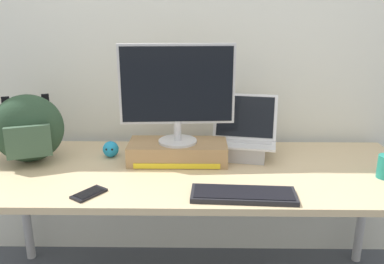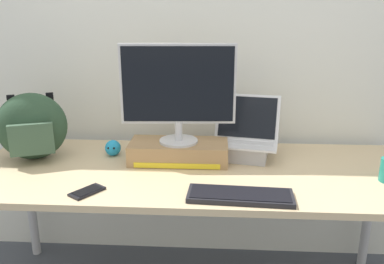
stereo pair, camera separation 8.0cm
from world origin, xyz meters
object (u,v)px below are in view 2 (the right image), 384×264
object	(u,v)px
toner_box_yellow	(179,152)
messenger_backpack	(32,127)
plush_toy	(113,148)
external_keyboard	(240,195)
cell_phone	(87,191)
open_laptop	(245,144)
desktop_monitor	(178,91)

from	to	relation	value
toner_box_yellow	messenger_backpack	distance (m)	0.73
toner_box_yellow	plush_toy	xyz separation A→B (m)	(-0.34, 0.06, -0.01)
external_keyboard	messenger_backpack	world-z (taller)	messenger_backpack
messenger_backpack	cell_phone	xyz separation A→B (m)	(0.38, -0.37, -0.16)
external_keyboard	plush_toy	xyz separation A→B (m)	(-0.62, 0.45, 0.03)
open_laptop	toner_box_yellow	bearing A→B (deg)	-156.70
open_laptop	messenger_backpack	distance (m)	1.05
plush_toy	desktop_monitor	bearing A→B (deg)	-9.79
cell_phone	desktop_monitor	bearing A→B (deg)	83.53
plush_toy	open_laptop	bearing A→B (deg)	1.42
cell_phone	plush_toy	size ratio (longest dim) A/B	1.94
toner_box_yellow	external_keyboard	world-z (taller)	toner_box_yellow
desktop_monitor	cell_phone	bearing A→B (deg)	-135.63
toner_box_yellow	desktop_monitor	bearing A→B (deg)	-85.29
messenger_backpack	desktop_monitor	bearing A→B (deg)	-20.00
external_keyboard	plush_toy	bearing A→B (deg)	147.60
desktop_monitor	messenger_backpack	bearing A→B (deg)	177.43
desktop_monitor	external_keyboard	bearing A→B (deg)	-57.64
toner_box_yellow	external_keyboard	bearing A→B (deg)	-54.25
open_laptop	messenger_backpack	size ratio (longest dim) A/B	0.95
desktop_monitor	plush_toy	distance (m)	0.47
external_keyboard	cell_phone	world-z (taller)	external_keyboard
open_laptop	external_keyboard	bearing A→B (deg)	-85.42
external_keyboard	messenger_backpack	size ratio (longest dim) A/B	1.13
plush_toy	external_keyboard	bearing A→B (deg)	-35.71
plush_toy	toner_box_yellow	bearing A→B (deg)	-9.60
toner_box_yellow	cell_phone	size ratio (longest dim) A/B	3.07
open_laptop	plush_toy	xyz separation A→B (m)	(-0.67, -0.02, -0.03)
desktop_monitor	plush_toy	xyz separation A→B (m)	(-0.34, 0.06, -0.31)
toner_box_yellow	cell_phone	bearing A→B (deg)	-132.08
toner_box_yellow	messenger_backpack	bearing A→B (deg)	-179.02
external_keyboard	desktop_monitor	bearing A→B (deg)	129.12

